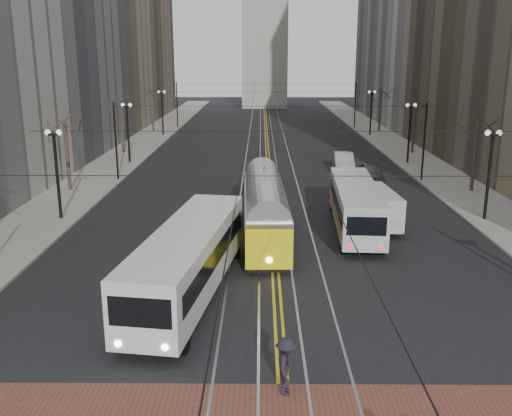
{
  "coord_description": "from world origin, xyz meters",
  "views": [
    {
      "loc": [
        -0.73,
        -17.43,
        10.37
      ],
      "look_at": [
        -0.97,
        9.96,
        3.0
      ],
      "focal_mm": 40.0,
      "sensor_mm": 36.0,
      "label": 1
    }
  ],
  "objects_px": {
    "cargo_van": "(376,209)",
    "transit_bus": "(189,263)",
    "sedan_grey": "(371,172)",
    "sedan_silver": "(344,162)",
    "pedestrian_d": "(286,366)",
    "rear_bus": "(355,208)",
    "streetcar": "(265,214)"
  },
  "relations": [
    {
      "from": "rear_bus",
      "to": "streetcar",
      "type": "bearing_deg",
      "value": -160.91
    },
    {
      "from": "cargo_van",
      "to": "rear_bus",
      "type": "bearing_deg",
      "value": -159.75
    },
    {
      "from": "transit_bus",
      "to": "pedestrian_d",
      "type": "relative_size",
      "value": 6.52
    },
    {
      "from": "transit_bus",
      "to": "cargo_van",
      "type": "distance_m",
      "value": 14.65
    },
    {
      "from": "sedan_grey",
      "to": "sedan_silver",
      "type": "bearing_deg",
      "value": 110.27
    },
    {
      "from": "sedan_silver",
      "to": "sedan_grey",
      "type": "bearing_deg",
      "value": -65.99
    },
    {
      "from": "streetcar",
      "to": "sedan_grey",
      "type": "relative_size",
      "value": 2.81
    },
    {
      "from": "rear_bus",
      "to": "pedestrian_d",
      "type": "bearing_deg",
      "value": -102.5
    },
    {
      "from": "rear_bus",
      "to": "sedan_silver",
      "type": "distance_m",
      "value": 18.91
    },
    {
      "from": "sedan_grey",
      "to": "sedan_silver",
      "type": "distance_m",
      "value": 4.84
    },
    {
      "from": "cargo_van",
      "to": "sedan_grey",
      "type": "xyz_separation_m",
      "value": [
        2.26,
        13.66,
        -0.42
      ]
    },
    {
      "from": "cargo_van",
      "to": "sedan_silver",
      "type": "relative_size",
      "value": 1.07
    },
    {
      "from": "streetcar",
      "to": "rear_bus",
      "type": "xyz_separation_m",
      "value": [
        5.5,
        1.56,
        -0.03
      ]
    },
    {
      "from": "cargo_van",
      "to": "sedan_grey",
      "type": "bearing_deg",
      "value": 76.82
    },
    {
      "from": "transit_bus",
      "to": "streetcar",
      "type": "height_order",
      "value": "transit_bus"
    },
    {
      "from": "sedan_silver",
      "to": "pedestrian_d",
      "type": "relative_size",
      "value": 2.6
    },
    {
      "from": "cargo_van",
      "to": "transit_bus",
      "type": "bearing_deg",
      "value": -138.22
    },
    {
      "from": "transit_bus",
      "to": "rear_bus",
      "type": "height_order",
      "value": "transit_bus"
    },
    {
      "from": "transit_bus",
      "to": "rear_bus",
      "type": "bearing_deg",
      "value": 56.12
    },
    {
      "from": "cargo_van",
      "to": "pedestrian_d",
      "type": "relative_size",
      "value": 2.78
    },
    {
      "from": "transit_bus",
      "to": "sedan_grey",
      "type": "distance_m",
      "value": 27.18
    },
    {
      "from": "rear_bus",
      "to": "sedan_silver",
      "type": "xyz_separation_m",
      "value": [
        1.94,
        18.8,
        -0.61
      ]
    },
    {
      "from": "sedan_grey",
      "to": "streetcar",
      "type": "bearing_deg",
      "value": -120.14
    },
    {
      "from": "sedan_grey",
      "to": "pedestrian_d",
      "type": "xyz_separation_m",
      "value": [
        -8.55,
        -31.7,
        0.22
      ]
    },
    {
      "from": "transit_bus",
      "to": "streetcar",
      "type": "relative_size",
      "value": 1.01
    },
    {
      "from": "transit_bus",
      "to": "sedan_grey",
      "type": "xyz_separation_m",
      "value": [
        12.51,
        24.11,
        -0.8
      ]
    },
    {
      "from": "rear_bus",
      "to": "cargo_van",
      "type": "bearing_deg",
      "value": 27.3
    },
    {
      "from": "cargo_van",
      "to": "sedan_silver",
      "type": "distance_m",
      "value": 18.2
    },
    {
      "from": "streetcar",
      "to": "transit_bus",
      "type": "bearing_deg",
      "value": -113.83
    },
    {
      "from": "sedan_silver",
      "to": "cargo_van",
      "type": "bearing_deg",
      "value": -88.22
    },
    {
      "from": "streetcar",
      "to": "pedestrian_d",
      "type": "bearing_deg",
      "value": -89.53
    },
    {
      "from": "cargo_van",
      "to": "sedan_grey",
      "type": "relative_size",
      "value": 1.21
    }
  ]
}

